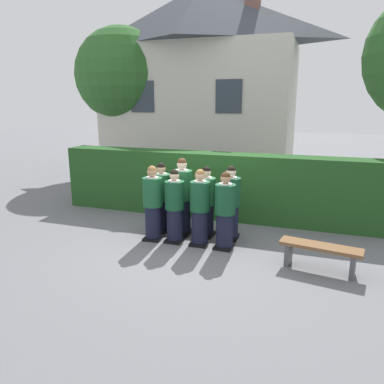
{
  "coord_description": "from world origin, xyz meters",
  "views": [
    {
      "loc": [
        2.5,
        -6.96,
        2.94
      ],
      "look_at": [
        0.0,
        0.28,
        1.05
      ],
      "focal_mm": 34.63,
      "sensor_mm": 36.0,
      "label": 1
    }
  ],
  "objects": [
    {
      "name": "student_front_row_3",
      "position": [
        0.8,
        0.0,
        0.76
      ],
      "size": [
        0.41,
        0.47,
        1.59
      ],
      "color": "black",
      "rests_on": "ground"
    },
    {
      "name": "student_rear_row_1",
      "position": [
        -0.32,
        0.53,
        0.82
      ],
      "size": [
        0.45,
        0.52,
        1.73
      ],
      "color": "black",
      "rests_on": "ground"
    },
    {
      "name": "student_rear_row_0",
      "position": [
        -0.82,
        0.54,
        0.76
      ],
      "size": [
        0.41,
        0.49,
        1.59
      ],
      "color": "black",
      "rests_on": "ground"
    },
    {
      "name": "student_front_row_0",
      "position": [
        -0.79,
        -0.01,
        0.77
      ],
      "size": [
        0.42,
        0.49,
        1.62
      ],
      "color": "black",
      "rests_on": "ground"
    },
    {
      "name": "school_building_main",
      "position": [
        -2.08,
        7.33,
        3.65
      ],
      "size": [
        7.51,
        3.93,
        7.1
      ],
      "color": "beige",
      "rests_on": "ground"
    },
    {
      "name": "wooden_bench",
      "position": [
        2.65,
        -0.48,
        0.35
      ],
      "size": [
        1.44,
        0.59,
        0.48
      ],
      "color": "brown",
      "rests_on": "ground"
    },
    {
      "name": "student_front_row_2",
      "position": [
        0.26,
        0.02,
        0.76
      ],
      "size": [
        0.42,
        0.48,
        1.6
      ],
      "color": "black",
      "rests_on": "ground"
    },
    {
      "name": "student_rear_row_3",
      "position": [
        0.78,
        0.58,
        0.77
      ],
      "size": [
        0.42,
        0.48,
        1.61
      ],
      "color": "black",
      "rests_on": "ground"
    },
    {
      "name": "ground_plane",
      "position": [
        0.0,
        0.0,
        0.0
      ],
      "size": [
        60.0,
        60.0,
        0.0
      ],
      "primitive_type": "plane",
      "color": "slate"
    },
    {
      "name": "oak_tree_left",
      "position": [
        -4.99,
        6.37,
        3.91
      ],
      "size": [
        3.59,
        3.59,
        5.71
      ],
      "color": "brown",
      "rests_on": "ground"
    },
    {
      "name": "student_front_row_1",
      "position": [
        -0.3,
        0.01,
        0.75
      ],
      "size": [
        0.41,
        0.45,
        1.57
      ],
      "color": "black",
      "rests_on": "ground"
    },
    {
      "name": "hedge",
      "position": [
        0.0,
        1.98,
        0.83
      ],
      "size": [
        8.26,
        0.7,
        1.67
      ],
      "color": "#214C1E",
      "rests_on": "ground"
    },
    {
      "name": "student_rear_row_2",
      "position": [
        0.23,
        0.56,
        0.75
      ],
      "size": [
        0.41,
        0.49,
        1.57
      ],
      "color": "black",
      "rests_on": "ground"
    }
  ]
}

